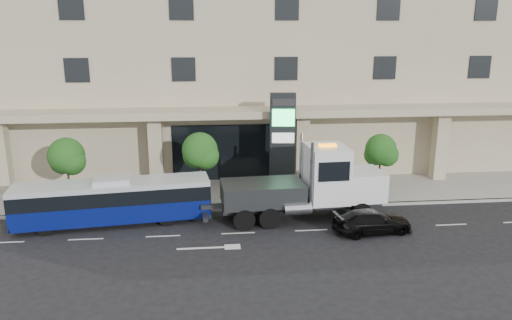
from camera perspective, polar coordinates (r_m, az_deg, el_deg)
The scene contains 11 objects.
ground at distance 28.54m, azimuth -2.25°, elevation -7.18°, with size 120.00×120.00×0.00m, color black.
sidewalk at distance 33.20m, azimuth -2.78°, elevation -3.83°, with size 120.00×6.00×0.15m, color gray.
curb at distance 30.37m, azimuth -2.48°, elevation -5.64°, with size 120.00×0.30×0.15m, color gray.
convention_center at distance 41.87m, azimuth -3.73°, elevation 13.83°, with size 60.00×17.60×20.00m.
tree_left at distance 32.08m, azimuth -20.80°, elevation 0.18°, with size 2.27×2.20×4.22m.
tree_mid at distance 30.92m, azimuth -6.38°, elevation 0.83°, with size 2.28×2.20×4.38m.
tree_right at distance 32.88m, azimuth 14.10°, elevation 0.92°, with size 2.10×2.00×4.04m.
city_bus at distance 29.05m, azimuth -16.00°, elevation -4.46°, with size 10.88×3.48×2.71m.
tow_truck at distance 28.71m, azimuth 6.22°, elevation -2.93°, with size 10.57×3.10×4.80m.
black_sedan at distance 27.73m, azimuth 13.17°, elevation -6.86°, with size 1.75×4.31×1.25m, color black.
signage_pylon at distance 32.43m, azimuth 3.03°, elevation 1.97°, with size 1.69×0.76×6.57m.
Camera 1 is at (-1.52, -26.41, 10.70)m, focal length 35.00 mm.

